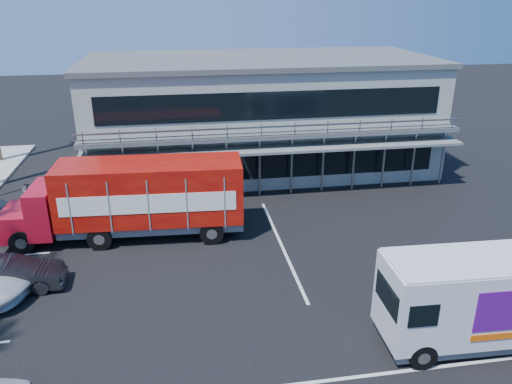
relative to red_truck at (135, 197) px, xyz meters
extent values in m
plane|color=black|center=(4.77, -5.04, -2.09)|extent=(120.00, 120.00, 0.00)
cube|color=gray|center=(7.77, 9.96, 1.41)|extent=(22.00, 10.00, 7.00)
cube|color=#515454|center=(7.77, 9.96, 5.06)|extent=(22.40, 10.40, 0.30)
cube|color=#515454|center=(7.77, 4.36, 1.51)|extent=(22.00, 1.20, 0.25)
cube|color=gray|center=(7.77, 3.81, 2.01)|extent=(22.00, 0.08, 0.90)
cube|color=slate|center=(7.77, 4.06, 0.81)|extent=(22.00, 1.80, 0.15)
cube|color=black|center=(7.77, 4.94, -0.49)|extent=(20.00, 0.06, 1.60)
cube|color=black|center=(7.77, 4.94, 3.11)|extent=(20.00, 0.06, 1.60)
cube|color=#A00C1E|center=(-5.39, 0.30, -1.00)|extent=(1.65, 2.52, 1.30)
cube|color=#A00C1E|center=(-4.20, 0.23, -0.41)|extent=(1.23, 2.76, 2.28)
cube|color=black|center=(-4.20, 0.23, 0.24)|extent=(0.18, 2.30, 0.76)
cube|color=#B41A0B|center=(0.77, -0.04, 0.30)|extent=(8.80, 3.18, 2.82)
cube|color=slate|center=(0.77, -0.04, -1.38)|extent=(8.78, 2.77, 0.33)
cube|color=white|center=(0.70, -1.40, 0.19)|extent=(7.97, 0.47, 0.92)
cube|color=white|center=(0.85, 1.32, 0.19)|extent=(7.97, 0.47, 0.92)
cylinder|color=black|center=(-5.13, -0.91, -1.52)|extent=(1.14, 0.34, 1.13)
cylinder|color=black|center=(-5.00, 1.47, -1.52)|extent=(1.14, 0.34, 1.13)
cylinder|color=black|center=(-1.67, -1.10, -1.52)|extent=(1.14, 0.34, 1.13)
cylinder|color=black|center=(-1.54, 1.28, -1.52)|extent=(1.14, 0.34, 1.13)
cylinder|color=black|center=(3.52, -1.39, -1.52)|extent=(1.14, 0.34, 1.13)
cylinder|color=black|center=(3.65, 0.99, -1.52)|extent=(1.14, 0.34, 1.13)
cube|color=silver|center=(11.86, -10.04, -0.22)|extent=(6.78, 2.53, 2.68)
cube|color=slate|center=(11.86, -10.04, -1.70)|extent=(6.50, 2.30, 0.34)
cube|color=black|center=(8.53, -9.92, 0.07)|extent=(0.13, 1.89, 0.91)
cube|color=silver|center=(11.86, -10.04, 1.15)|extent=(6.65, 2.48, 0.08)
cube|color=#560D7D|center=(12.67, -8.91, -0.03)|extent=(3.45, 0.15, 1.44)
cylinder|color=black|center=(9.43, -10.97, -1.63)|extent=(0.93, 0.31, 0.92)
cylinder|color=black|center=(9.51, -8.94, -1.63)|extent=(0.93, 0.31, 0.92)
imported|color=black|center=(-4.73, -4.07, -1.41)|extent=(4.15, 1.60, 1.35)
imported|color=slate|center=(-4.73, 5.76, -1.42)|extent=(4.16, 2.27, 1.34)
camera|label=1|loc=(2.12, -22.68, 9.13)|focal=35.00mm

